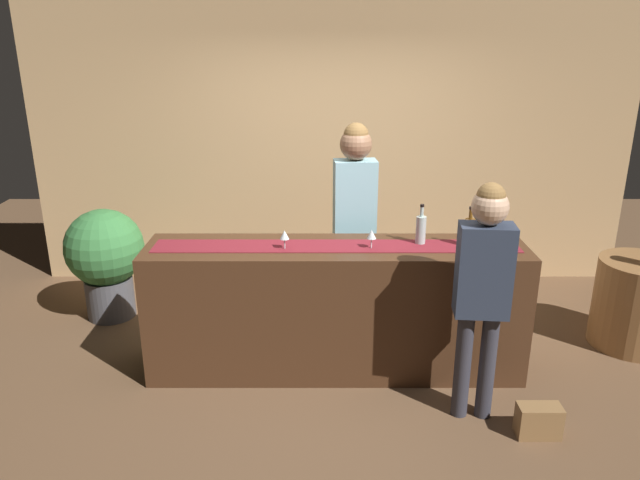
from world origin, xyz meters
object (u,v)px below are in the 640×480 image
object	(u,v)px
round_side_table	(636,303)
potted_plant_tall	(105,256)
wine_glass_mid_counter	(371,235)
handbag	(538,421)
wine_bottle_amber	(469,232)
wine_glass_near_customer	(284,235)
bartender	(354,206)
customer_sipping	(483,280)
wine_bottle_clear	(420,229)

from	to	relation	value
round_side_table	potted_plant_tall	distance (m)	4.58
wine_glass_mid_counter	handbag	xyz separation A→B (m)	(1.05, -0.80, -1.00)
wine_bottle_amber	round_side_table	world-z (taller)	wine_bottle_amber
wine_glass_near_customer	handbag	distance (m)	2.10
wine_glass_near_customer	potted_plant_tall	size ratio (longest dim) A/B	0.14
potted_plant_tall	handbag	world-z (taller)	potted_plant_tall
wine_glass_near_customer	wine_glass_mid_counter	bearing A→B (deg)	1.05
bartender	round_side_table	xyz separation A→B (m)	(2.33, -0.20, -0.78)
wine_glass_near_customer	wine_glass_mid_counter	xyz separation A→B (m)	(0.63, 0.01, 0.00)
customer_sipping	round_side_table	bearing A→B (deg)	37.26
round_side_table	wine_bottle_clear	bearing A→B (deg)	-170.44
wine_glass_mid_counter	handbag	size ratio (longest dim) A/B	0.51
wine_bottle_amber	wine_bottle_clear	bearing A→B (deg)	170.51
wine_bottle_clear	potted_plant_tall	xyz separation A→B (m)	(-2.67, 0.85, -0.53)
wine_bottle_amber	bartender	world-z (taller)	bartender
wine_glass_mid_counter	bartender	bearing A→B (deg)	97.93
wine_glass_near_customer	round_side_table	xyz separation A→B (m)	(2.87, 0.44, -0.74)
wine_bottle_clear	potted_plant_tall	size ratio (longest dim) A/B	0.30
wine_glass_mid_counter	round_side_table	world-z (taller)	wine_glass_mid_counter
wine_glass_mid_counter	bartender	distance (m)	0.64
bartender	wine_glass_mid_counter	bearing A→B (deg)	93.24
wine_glass_mid_counter	wine_bottle_clear	bearing A→B (deg)	16.32
wine_bottle_clear	customer_sipping	size ratio (longest dim) A/B	0.19
round_side_table	potted_plant_tall	world-z (taller)	potted_plant_tall
wine_glass_near_customer	customer_sipping	bearing A→B (deg)	-23.47
round_side_table	bartender	bearing A→B (deg)	174.98
wine_glass_near_customer	potted_plant_tall	xyz separation A→B (m)	(-1.67, 0.97, -0.52)
wine_glass_near_customer	potted_plant_tall	bearing A→B (deg)	149.94
wine_glass_mid_counter	customer_sipping	world-z (taller)	customer_sipping
potted_plant_tall	wine_glass_mid_counter	bearing A→B (deg)	-22.60
wine_glass_near_customer	wine_glass_mid_counter	distance (m)	0.63
bartender	customer_sipping	xyz separation A→B (m)	(0.75, -1.20, -0.14)
bartender	customer_sipping	size ratio (longest dim) A/B	1.11
potted_plant_tall	handbag	xyz separation A→B (m)	(3.34, -1.76, -0.48)
wine_bottle_amber	round_side_table	distance (m)	1.74
wine_glass_mid_counter	potted_plant_tall	bearing A→B (deg)	157.40
wine_bottle_clear	wine_glass_mid_counter	xyz separation A→B (m)	(-0.37, -0.11, -0.01)
customer_sipping	handbag	xyz separation A→B (m)	(0.38, -0.23, -0.89)
wine_glass_mid_counter	potted_plant_tall	world-z (taller)	wine_glass_mid_counter
wine_bottle_amber	potted_plant_tall	bearing A→B (deg)	163.27
wine_glass_mid_counter	round_side_table	bearing A→B (deg)	10.70
wine_glass_near_customer	round_side_table	size ratio (longest dim) A/B	0.19
wine_bottle_amber	handbag	bearing A→B (deg)	-68.73
customer_sipping	round_side_table	distance (m)	1.97
wine_bottle_amber	wine_glass_near_customer	world-z (taller)	wine_bottle_amber
wine_glass_mid_counter	customer_sipping	bearing A→B (deg)	-40.68
wine_glass_mid_counter	wine_bottle_amber	bearing A→B (deg)	4.13
round_side_table	handbag	bearing A→B (deg)	-134.37
wine_glass_near_customer	wine_bottle_amber	bearing A→B (deg)	2.69
bartender	wine_bottle_amber	bearing A→B (deg)	139.54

